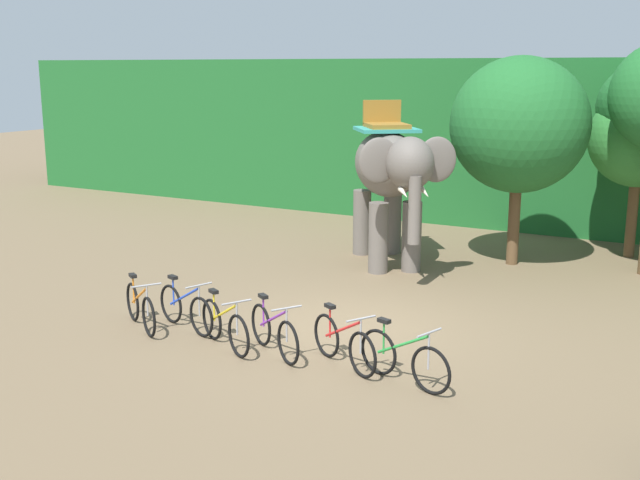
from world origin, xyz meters
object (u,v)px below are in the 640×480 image
(tree_left, at_px, (639,140))
(bike_orange, at_px, (140,307))
(bike_purple, at_px, (274,332))
(bike_green, at_px, (404,359))
(tree_far_left, at_px, (519,125))
(bike_red, at_px, (344,343))
(elephant, at_px, (390,172))
(bike_yellow, at_px, (225,326))
(bike_blue, at_px, (186,308))

(tree_left, relative_size, bike_orange, 2.74)
(bike_purple, bearing_deg, bike_green, -2.55)
(tree_far_left, distance_m, bike_red, 8.17)
(elephant, height_order, bike_yellow, elephant)
(bike_orange, height_order, bike_blue, same)
(tree_far_left, xyz_separation_m, bike_orange, (-4.54, -7.75, -2.86))
(bike_blue, distance_m, bike_green, 4.33)
(bike_orange, bearing_deg, tree_left, 55.06)
(elephant, height_order, bike_orange, elephant)
(tree_left, xyz_separation_m, bike_green, (-1.81, -9.87, -2.47))
(bike_yellow, bearing_deg, tree_far_left, 71.31)
(bike_green, bearing_deg, bike_yellow, -179.35)
(tree_far_left, bearing_deg, bike_red, -94.21)
(bike_red, bearing_deg, tree_left, 73.44)
(tree_left, distance_m, bike_red, 10.41)
(elephant, bearing_deg, bike_red, -72.44)
(bike_orange, height_order, bike_green, same)
(elephant, xyz_separation_m, bike_green, (2.99, -6.25, -1.82))
(bike_blue, distance_m, bike_purple, 2.04)
(bike_green, bearing_deg, bike_orange, 179.43)
(bike_orange, bearing_deg, bike_green, -0.57)
(tree_left, distance_m, bike_orange, 12.24)
(tree_left, xyz_separation_m, bike_blue, (-6.12, -9.49, -2.47))
(bike_green, bearing_deg, bike_blue, 174.87)
(tree_left, height_order, bike_yellow, tree_left)
(bike_blue, relative_size, bike_purple, 1.10)
(tree_left, bearing_deg, elephant, -143.00)
(bike_purple, bearing_deg, bike_yellow, -170.99)
(tree_far_left, relative_size, bike_orange, 3.27)
(tree_far_left, height_order, bike_purple, tree_far_left)
(bike_blue, height_order, bike_purple, same)
(tree_far_left, height_order, bike_orange, tree_far_left)
(bike_orange, relative_size, bike_red, 0.97)
(bike_blue, bearing_deg, bike_green, -5.13)
(bike_orange, bearing_deg, bike_blue, 24.50)
(bike_blue, relative_size, bike_red, 1.07)
(bike_blue, xyz_separation_m, bike_green, (4.31, -0.39, 0.00))
(tree_far_left, bearing_deg, bike_yellow, -108.69)
(tree_far_left, distance_m, bike_blue, 8.81)
(bike_red, bearing_deg, bike_blue, 176.28)
(bike_purple, relative_size, bike_green, 0.90)
(tree_left, distance_m, bike_green, 10.34)
(bike_red, bearing_deg, bike_orange, -178.18)
(elephant, distance_m, bike_yellow, 6.55)
(tree_left, relative_size, bike_blue, 2.48)
(bike_purple, relative_size, bike_red, 0.97)
(tree_left, height_order, bike_red, tree_left)
(tree_left, bearing_deg, bike_red, -106.56)
(tree_left, bearing_deg, bike_blue, -122.84)
(bike_red, bearing_deg, tree_far_left, 85.79)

